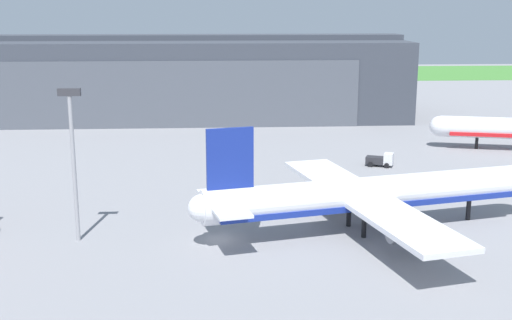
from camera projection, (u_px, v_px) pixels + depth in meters
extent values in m
plane|color=gray|center=(219.00, 240.00, 73.02)|extent=(440.00, 440.00, 0.00)
cube|color=#448336|center=(217.00, 74.00, 251.37)|extent=(440.00, 56.00, 0.08)
cube|color=#383D47|center=(172.00, 78.00, 153.14)|extent=(106.93, 31.59, 17.72)
cube|color=#4C515B|center=(167.00, 95.00, 138.05)|extent=(81.27, 0.30, 14.18)
cube|color=#383D47|center=(171.00, 37.00, 150.98)|extent=(106.93, 7.58, 1.20)
sphere|color=silver|center=(440.00, 126.00, 119.86)|extent=(3.64, 3.64, 3.64)
cylinder|color=black|center=(477.00, 143.00, 119.29)|extent=(0.56, 0.56, 2.09)
cylinder|color=white|center=(370.00, 193.00, 75.08)|extent=(39.01, 12.85, 3.86)
sphere|color=white|center=(202.00, 208.00, 69.58)|extent=(3.01, 3.01, 3.01)
cube|color=navy|center=(369.00, 202.00, 75.33)|extent=(35.97, 12.16, 0.68)
cube|color=navy|center=(230.00, 158.00, 69.27)|extent=(5.05, 1.57, 6.56)
cube|color=white|center=(230.00, 211.00, 67.45)|extent=(4.68, 6.07, 0.28)
cube|color=white|center=(217.00, 196.00, 72.85)|extent=(4.68, 6.07, 0.28)
cube|color=white|center=(406.00, 224.00, 65.95)|extent=(10.10, 18.23, 0.56)
cube|color=white|center=(330.00, 177.00, 84.00)|extent=(10.10, 18.23, 0.56)
cylinder|color=gray|center=(405.00, 232.00, 67.77)|extent=(4.06, 2.92, 2.12)
cylinder|color=gray|center=(340.00, 190.00, 83.25)|extent=(4.06, 2.92, 2.12)
cylinder|color=black|center=(468.00, 210.00, 79.55)|extent=(0.56, 0.56, 2.50)
cylinder|color=black|center=(364.00, 227.00, 73.48)|extent=(0.56, 0.56, 2.50)
cylinder|color=black|center=(349.00, 216.00, 77.26)|extent=(0.56, 0.56, 2.50)
cube|color=silver|center=(389.00, 159.00, 105.75)|extent=(2.02, 2.26, 1.82)
cube|color=#28282D|center=(375.00, 160.00, 106.50)|extent=(3.38, 2.81, 1.10)
cylinder|color=black|center=(387.00, 166.00, 105.06)|extent=(0.87, 0.55, 0.83)
cylinder|color=black|center=(388.00, 163.00, 106.95)|extent=(0.87, 0.55, 0.83)
cylinder|color=black|center=(370.00, 164.00, 105.86)|extent=(0.87, 0.55, 0.83)
cylinder|color=black|center=(372.00, 162.00, 107.75)|extent=(0.87, 0.55, 0.83)
cylinder|color=#99999E|center=(74.00, 170.00, 70.98)|extent=(0.44, 0.44, 16.09)
cube|color=#333338|center=(69.00, 92.00, 69.05)|extent=(2.40, 0.50, 0.80)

